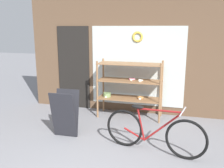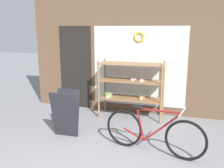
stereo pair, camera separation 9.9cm
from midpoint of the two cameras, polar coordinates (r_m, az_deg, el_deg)
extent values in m
cube|color=brown|center=(6.04, 3.58, 10.40)|extent=(5.10, 0.08, 3.63)
cube|color=silver|center=(6.02, 5.27, 4.00)|extent=(2.24, 0.02, 1.90)
cube|color=black|center=(6.51, -9.15, 3.67)|extent=(0.84, 0.03, 2.10)
torus|color=gold|center=(5.93, 5.38, 10.67)|extent=(0.26, 0.06, 0.26)
cylinder|color=#8E6642|center=(5.75, -3.88, -1.31)|extent=(0.04, 0.04, 1.33)
cylinder|color=#8E6642|center=(5.47, 10.42, -2.25)|extent=(0.04, 0.04, 1.33)
cylinder|color=#8E6642|center=(6.19, -2.44, -0.28)|extent=(0.04, 0.04, 1.33)
cylinder|color=#8E6642|center=(5.93, 10.83, -1.10)|extent=(0.04, 0.04, 1.33)
cube|color=#8E6642|center=(5.85, 3.55, -3.29)|extent=(1.47, 0.52, 0.02)
cube|color=#8E6642|center=(5.75, 3.61, 0.77)|extent=(1.47, 0.52, 0.02)
cube|color=#8E6642|center=(5.68, 3.67, 4.63)|extent=(1.47, 0.52, 0.02)
torus|color=beige|center=(5.68, 6.03, 0.84)|extent=(0.12, 0.12, 0.03)
cube|color=white|center=(5.61, 5.92, 0.71)|extent=(0.05, 0.00, 0.04)
torus|color=#B27A42|center=(5.82, 6.04, -3.09)|extent=(0.16, 0.16, 0.05)
cube|color=white|center=(5.73, 5.90, -3.38)|extent=(0.05, 0.00, 0.04)
torus|color=pink|center=(5.79, 4.10, 1.14)|extent=(0.15, 0.15, 0.04)
cube|color=white|center=(5.71, 3.94, 0.96)|extent=(0.05, 0.00, 0.04)
cylinder|color=#7A995B|center=(5.93, -1.62, -2.47)|extent=(0.18, 0.18, 0.10)
cube|color=white|center=(5.85, -1.89, -2.99)|extent=(0.05, 0.00, 0.04)
torus|color=black|center=(4.46, 2.19, -10.00)|extent=(0.67, 0.17, 0.67)
torus|color=black|center=(4.18, 15.93, -12.13)|extent=(0.67, 0.17, 0.67)
cylinder|color=maroon|center=(4.20, 10.81, -9.63)|extent=(0.63, 0.15, 0.61)
cylinder|color=maroon|center=(4.12, 10.07, -5.98)|extent=(0.74, 0.17, 0.07)
cylinder|color=maroon|center=(4.31, 5.97, -9.16)|extent=(0.17, 0.06, 0.55)
cylinder|color=maroon|center=(4.42, 4.43, -11.30)|extent=(0.38, 0.10, 0.18)
ellipsoid|color=black|center=(4.23, 5.21, -5.20)|extent=(0.23, 0.13, 0.06)
cylinder|color=#B2B2B7|center=(4.03, 15.21, -6.08)|extent=(0.11, 0.46, 0.02)
cube|color=#232328|center=(4.81, -11.68, -7.04)|extent=(0.47, 0.21, 0.89)
cube|color=#232328|center=(4.96, -10.80, -6.37)|extent=(0.47, 0.21, 0.89)
camera|label=1|loc=(0.05, -90.64, -0.15)|focal=40.00mm
camera|label=2|loc=(0.05, 89.36, 0.15)|focal=40.00mm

